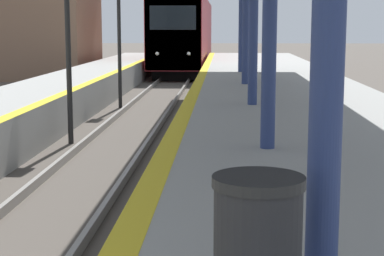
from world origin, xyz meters
name	(u,v)px	position (x,y,z in m)	size (l,w,h in m)	color
train	(186,32)	(0.00, 40.07, 2.30)	(2.72, 21.75, 4.52)	black
signal_far	(118,0)	(-1.00, 19.92, 3.52)	(0.36, 0.31, 5.09)	black
trash_bin	(257,255)	(2.63, 2.38, 1.44)	(0.51, 0.51, 0.89)	#262628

